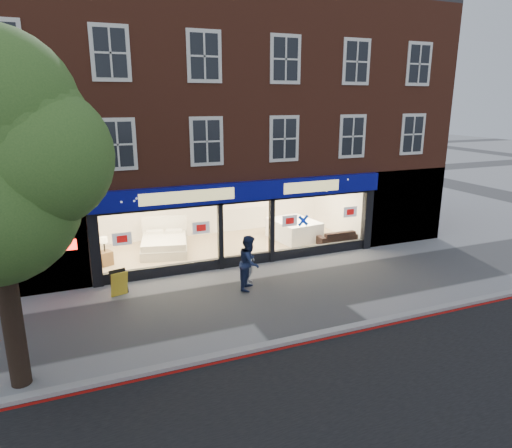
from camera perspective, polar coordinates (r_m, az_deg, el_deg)
ground at (r=15.24m, az=3.03°, el=-8.78°), size 120.00×120.00×0.00m
kerb_line at (r=12.80m, az=9.13°, el=-13.89°), size 60.00×0.10×0.01m
kerb_stone at (r=12.92m, az=8.67°, el=-13.30°), size 60.00×0.25×0.12m
showroom_floor at (r=19.77m, az=-3.47°, el=-2.89°), size 11.00×4.50×0.10m
building at (r=20.40m, az=-5.42°, el=16.51°), size 19.00×8.26×10.30m
display_bed at (r=19.21m, az=-11.38°, el=-2.44°), size 2.32×2.62×1.28m
bedside_table at (r=18.33m, az=-18.31°, el=-4.08°), size 0.59×0.59×0.55m
mattress_stack at (r=20.69m, az=4.77°, el=-0.71°), size 1.98×2.38×0.86m
sofa at (r=20.43m, az=10.08°, el=-1.55°), size 1.91×0.78×0.55m
a_board at (r=15.64m, az=-16.75°, el=-7.08°), size 0.64×0.50×0.86m
pedestrian_grey at (r=15.84m, az=-0.86°, el=-4.83°), size 0.57×0.66×1.52m
pedestrian_blue at (r=15.34m, az=-0.83°, el=-4.82°), size 1.10×1.15×1.87m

